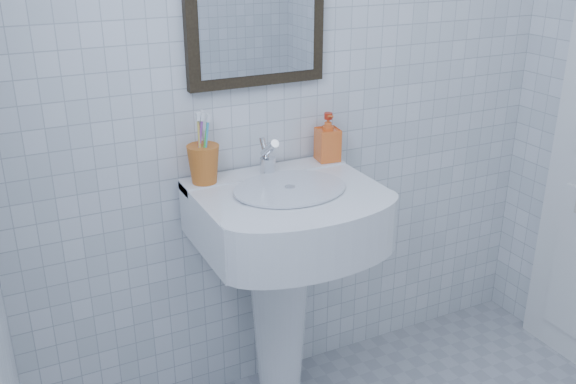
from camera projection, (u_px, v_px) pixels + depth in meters
wall_back at (301, 76)px, 2.32m from camera, size 2.20×0.02×2.50m
washbasin at (282, 262)px, 2.30m from camera, size 0.62×0.45×0.95m
faucet at (268, 158)px, 2.26m from camera, size 0.06×0.12×0.14m
toothbrush_cup at (204, 164)px, 2.17m from camera, size 0.13×0.13×0.13m
soap_dispenser at (328, 137)px, 2.38m from camera, size 0.09×0.09×0.18m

